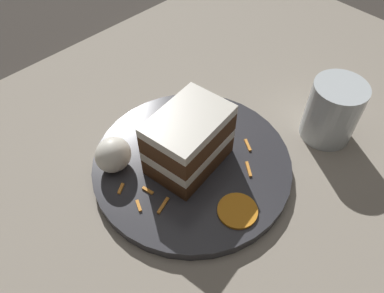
% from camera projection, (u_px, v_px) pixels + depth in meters
% --- Properties ---
extents(ground_plane, '(6.00, 6.00, 0.00)m').
position_uv_depth(ground_plane, '(188.00, 207.00, 0.54)').
color(ground_plane, '#38332D').
rests_on(ground_plane, ground).
extents(dining_table, '(1.18, 0.80, 0.04)m').
position_uv_depth(dining_table, '(188.00, 200.00, 0.52)').
color(dining_table, gray).
rests_on(dining_table, ground).
extents(plate, '(0.28, 0.28, 0.02)m').
position_uv_depth(plate, '(192.00, 164.00, 0.53)').
color(plate, '#333338').
rests_on(plate, dining_table).
extents(cake_slice, '(0.12, 0.09, 0.09)m').
position_uv_depth(cake_slice, '(189.00, 141.00, 0.49)').
color(cake_slice, '#4C2D19').
rests_on(cake_slice, plate).
extents(cream_dollop, '(0.05, 0.04, 0.05)m').
position_uv_depth(cream_dollop, '(113.00, 155.00, 0.50)').
color(cream_dollop, white).
rests_on(cream_dollop, plate).
extents(orange_garnish, '(0.05, 0.05, 0.00)m').
position_uv_depth(orange_garnish, '(237.00, 211.00, 0.47)').
color(orange_garnish, orange).
rests_on(orange_garnish, plate).
extents(carrot_shreds_scatter, '(0.22, 0.18, 0.00)m').
position_uv_depth(carrot_shreds_scatter, '(190.00, 161.00, 0.52)').
color(carrot_shreds_scatter, orange).
rests_on(carrot_shreds_scatter, plate).
extents(drinking_glass, '(0.08, 0.08, 0.09)m').
position_uv_depth(drinking_glass, '(331.00, 114.00, 0.55)').
color(drinking_glass, silver).
rests_on(drinking_glass, dining_table).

